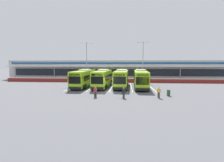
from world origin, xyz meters
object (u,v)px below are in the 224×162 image
object	(u,v)px
lamp_post_west	(87,59)
coach_bus_left_centre	(103,79)
coach_bus_leftmost	(84,79)
pedestrian_in_dark_coat	(159,92)
coach_bus_centre	(122,79)
pedestrian_child	(68,90)
lamp_post_centre	(143,59)
pedestrian_near_bin	(95,92)
litter_bin	(169,93)
pedestrian_with_handbag	(124,92)
coach_bus_right_centre	(141,79)

from	to	relation	value
lamp_post_west	coach_bus_left_centre	bearing A→B (deg)	-61.92
coach_bus_leftmost	pedestrian_in_dark_coat	size ratio (longest dim) A/B	7.56
coach_bus_centre	pedestrian_child	world-z (taller)	coach_bus_centre
lamp_post_west	lamp_post_centre	world-z (taller)	same
pedestrian_near_bin	litter_bin	world-z (taller)	pedestrian_near_bin
pedestrian_with_handbag	pedestrian_child	distance (m)	10.11
coach_bus_centre	pedestrian_near_bin	size ratio (longest dim) A/B	7.56
pedestrian_near_bin	litter_bin	bearing A→B (deg)	9.97
coach_bus_right_centre	pedestrian_in_dark_coat	bearing A→B (deg)	-80.94
lamp_post_centre	coach_bus_centre	bearing A→B (deg)	-117.16
lamp_post_west	lamp_post_centre	xyz separation A→B (m)	(15.81, -0.31, 0.00)
coach_bus_right_centre	pedestrian_with_handbag	bearing A→B (deg)	-107.61
coach_bus_centre	pedestrian_near_bin	world-z (taller)	coach_bus_centre
lamp_post_centre	pedestrian_near_bin	bearing A→B (deg)	-112.57
pedestrian_in_dark_coat	lamp_post_west	world-z (taller)	lamp_post_west
coach_bus_left_centre	pedestrian_near_bin	xyz separation A→B (m)	(0.38, -11.30, -0.91)
litter_bin	pedestrian_with_handbag	bearing A→B (deg)	-162.75
pedestrian_near_bin	pedestrian_with_handbag	bearing A→B (deg)	-2.75
coach_bus_centre	lamp_post_centre	distance (m)	13.16
coach_bus_leftmost	lamp_post_centre	xyz separation A→B (m)	(13.85, 11.17, 4.50)
pedestrian_with_handbag	lamp_post_west	world-z (taller)	lamp_post_west
coach_bus_leftmost	pedestrian_child	xyz separation A→B (m)	(-0.75, -8.02, -1.24)
lamp_post_west	litter_bin	size ratio (longest dim) A/B	11.83
pedestrian_with_handbag	pedestrian_in_dark_coat	distance (m)	5.20
coach_bus_leftmost	pedestrian_with_handbag	size ratio (longest dim) A/B	7.56
coach_bus_right_centre	litter_bin	xyz separation A→B (m)	(3.53, -8.84, -1.32)
pedestrian_with_handbag	lamp_post_centre	bearing A→B (deg)	77.31
pedestrian_with_handbag	pedestrian_in_dark_coat	xyz separation A→B (m)	(5.18, 0.49, 0.02)
pedestrian_in_dark_coat	litter_bin	world-z (taller)	pedestrian_in_dark_coat
litter_bin	coach_bus_centre	bearing A→B (deg)	128.71
coach_bus_left_centre	pedestrian_with_handbag	world-z (taller)	coach_bus_left_centre
coach_bus_left_centre	lamp_post_west	size ratio (longest dim) A/B	1.11
lamp_post_west	lamp_post_centre	bearing A→B (deg)	-1.12
coach_bus_centre	pedestrian_with_handbag	xyz separation A→B (m)	(0.55, -11.63, -0.93)
coach_bus_left_centre	lamp_post_west	bearing A→B (deg)	118.08
coach_bus_right_centre	pedestrian_with_handbag	size ratio (longest dim) A/B	7.56
coach_bus_leftmost	coach_bus_right_centre	bearing A→B (deg)	-2.09
lamp_post_centre	litter_bin	distance (m)	21.36
coach_bus_right_centre	lamp_post_west	distance (m)	19.09
coach_bus_right_centre	lamp_post_centre	bearing A→B (deg)	82.15
coach_bus_centre	pedestrian_near_bin	xyz separation A→B (m)	(-3.68, -11.43, -0.91)
coach_bus_left_centre	lamp_post_west	world-z (taller)	lamp_post_west
litter_bin	coach_bus_leftmost	bearing A→B (deg)	149.51
pedestrian_in_dark_coat	lamp_post_west	bearing A→B (deg)	125.29
coach_bus_leftmost	pedestrian_child	distance (m)	8.15
pedestrian_in_dark_coat	litter_bin	size ratio (longest dim) A/B	1.74
coach_bus_leftmost	lamp_post_west	size ratio (longest dim) A/B	1.11
coach_bus_leftmost	pedestrian_child	world-z (taller)	coach_bus_leftmost
pedestrian_child	pedestrian_with_handbag	bearing A→B (deg)	-19.98
pedestrian_with_handbag	pedestrian_child	xyz separation A→B (m)	(-9.50, 3.45, -0.32)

